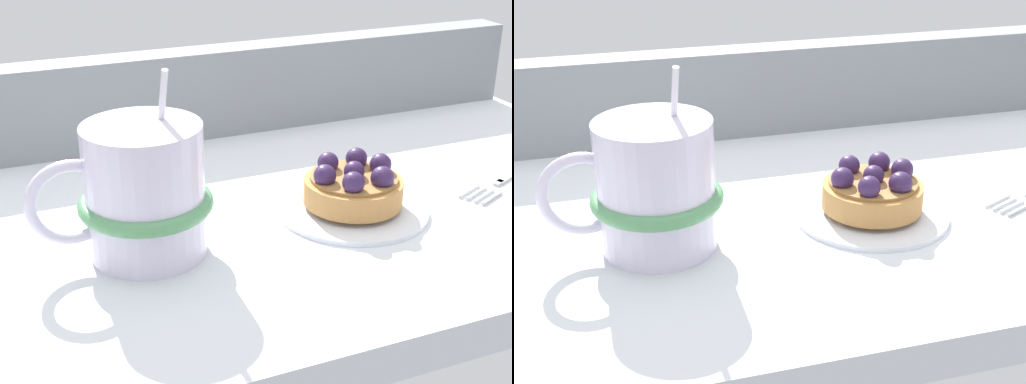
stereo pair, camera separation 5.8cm
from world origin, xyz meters
TOP-DOWN VIEW (x-y plane):
  - ground_plane at (0.00, 0.00)cm, footprint 81.17×42.47cm
  - window_rail_back at (0.00, 19.28)cm, footprint 79.55×3.92cm
  - dessert_plate at (7.74, -3.88)cm, footprint 12.87×12.87cm
  - raspberry_tart at (7.76, -3.87)cm, footprint 8.32×8.32cm
  - coffee_mug at (-10.19, -4.05)cm, footprint 13.71×10.06cm

SIDE VIEW (x-z plane):
  - ground_plane at x=0.00cm, z-range -3.15..0.00cm
  - dessert_plate at x=7.74cm, z-range -0.03..0.86cm
  - raspberry_tart at x=7.76cm, z-range 0.49..4.35cm
  - window_rail_back at x=0.00cm, z-range 0.00..9.24cm
  - coffee_mug at x=-10.19cm, z-range -2.09..12.04cm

